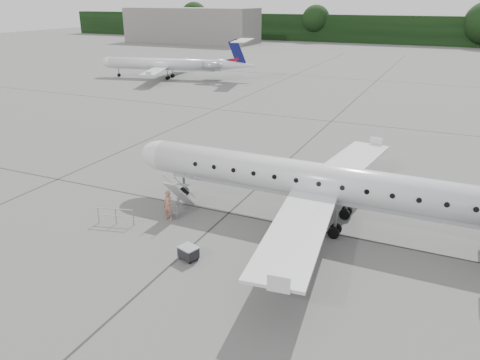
% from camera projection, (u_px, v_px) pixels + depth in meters
% --- Properties ---
extents(ground, '(320.00, 320.00, 0.00)m').
position_uv_depth(ground, '(308.00, 273.00, 22.90)').
color(ground, slate).
rests_on(ground, ground).
extents(treeline, '(260.00, 4.00, 8.00)m').
position_uv_depth(treeline, '(443.00, 31.00, 131.67)').
color(treeline, black).
rests_on(treeline, ground).
extents(terminal_building, '(40.00, 14.00, 10.00)m').
position_uv_depth(terminal_building, '(192.00, 25.00, 141.44)').
color(terminal_building, slate).
rests_on(terminal_building, ground).
extents(main_regional_jet, '(29.03, 21.04, 7.39)m').
position_uv_depth(main_regional_jet, '(327.00, 165.00, 26.70)').
color(main_regional_jet, silver).
rests_on(main_regional_jet, ground).
extents(airstair, '(0.87, 2.31, 2.32)m').
position_uv_depth(airstair, '(180.00, 195.00, 29.15)').
color(airstair, silver).
rests_on(airstair, ground).
extents(passenger, '(0.71, 0.49, 1.88)m').
position_uv_depth(passenger, '(168.00, 206.00, 28.14)').
color(passenger, '#9A6754').
rests_on(passenger, ground).
extents(safety_railing, '(2.14, 0.65, 1.00)m').
position_uv_depth(safety_railing, '(116.00, 217.00, 27.73)').
color(safety_railing, '#92949A').
rests_on(safety_railing, ground).
extents(baggage_cart, '(1.09, 0.98, 0.78)m').
position_uv_depth(baggage_cart, '(188.00, 253.00, 24.00)').
color(baggage_cart, black).
rests_on(baggage_cart, ground).
extents(bg_regional_left, '(28.33, 22.99, 6.57)m').
position_uv_depth(bg_regional_left, '(164.00, 58.00, 77.68)').
color(bg_regional_left, silver).
rests_on(bg_regional_left, ground).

